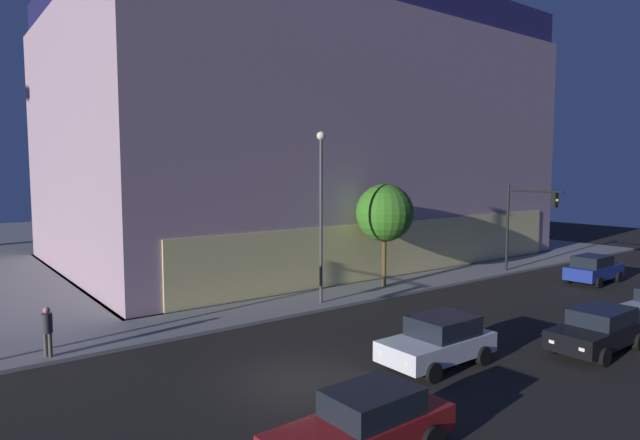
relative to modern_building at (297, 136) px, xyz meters
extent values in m
plane|color=black|center=(-15.14, -21.95, -9.67)|extent=(120.00, 120.00, 0.00)
cube|color=gray|center=(-15.14, 14.39, -9.60)|extent=(80.00, 60.00, 0.15)
cube|color=#4C4C51|center=(0.00, 0.05, -9.60)|extent=(35.47, 24.10, 0.15)
cube|color=#F7E48E|center=(0.00, -11.60, -7.79)|extent=(31.56, 0.60, 3.47)
cube|color=#AD8D9B|center=(0.00, 0.05, -1.03)|extent=(35.07, 23.70, 17.00)
cube|color=navy|center=(0.00, 0.05, 8.65)|extent=(34.37, 23.22, 2.35)
cylinder|color=black|center=(6.80, -14.90, -6.63)|extent=(0.18, 0.18, 5.80)
cylinder|color=black|center=(6.61, -16.92, -4.15)|extent=(0.50, 4.04, 0.12)
cube|color=black|center=(6.48, -18.32, -4.65)|extent=(0.35, 0.35, 0.90)
sphere|color=yellow|center=(6.46, -18.50, -4.65)|extent=(0.18, 0.18, 0.18)
cylinder|color=#434343|center=(-8.65, -14.58, -5.42)|extent=(0.16, 0.16, 8.21)
sphere|color=#F9EFC6|center=(-8.65, -14.58, -1.16)|extent=(0.44, 0.44, 0.44)
cylinder|color=brown|center=(-3.30, -13.58, -8.06)|extent=(0.25, 0.25, 2.93)
sphere|color=#397D21|center=(-3.30, -13.58, -5.26)|extent=(3.32, 3.32, 3.32)
cylinder|color=#4C473D|center=(-21.19, -15.16, -9.08)|extent=(0.14, 0.14, 0.88)
cylinder|color=#4C473D|center=(-21.31, -15.02, -9.08)|extent=(0.14, 0.14, 0.88)
cylinder|color=#333338|center=(-21.25, -15.09, -8.30)|extent=(0.36, 0.36, 0.69)
sphere|color=tan|center=(-21.25, -15.09, -7.83)|extent=(0.24, 0.24, 0.24)
cube|color=maroon|center=(-16.68, -26.76, -9.00)|extent=(4.79, 1.85, 0.63)
cube|color=black|center=(-16.33, -26.75, -8.37)|extent=(2.20, 1.62, 0.63)
cylinder|color=black|center=(-15.19, -27.61, -9.32)|extent=(0.72, 0.26, 0.72)
cylinder|color=black|center=(-15.23, -25.85, -9.32)|extent=(0.72, 0.26, 0.72)
cube|color=silver|center=(-10.51, -23.73, -8.99)|extent=(4.23, 1.97, 0.69)
cube|color=black|center=(-10.20, -23.73, -8.31)|extent=(2.20, 1.77, 0.68)
cube|color=#F9F4CC|center=(-12.57, -24.32, -8.99)|extent=(0.12, 0.20, 0.12)
cube|color=#F9F4CC|center=(-12.58, -23.15, -8.99)|extent=(0.12, 0.20, 0.12)
cylinder|color=black|center=(-11.82, -24.71, -9.34)|extent=(0.67, 0.24, 0.67)
cylinder|color=black|center=(-11.82, -22.76, -9.34)|extent=(0.67, 0.24, 0.67)
cylinder|color=black|center=(-9.20, -24.70, -9.34)|extent=(0.67, 0.24, 0.67)
cylinder|color=black|center=(-9.21, -22.75, -9.34)|extent=(0.67, 0.24, 0.67)
cube|color=black|center=(-4.60, -26.39, -8.99)|extent=(4.55, 1.86, 0.69)
cube|color=black|center=(-4.26, -26.39, -8.35)|extent=(2.44, 1.65, 0.58)
cube|color=#F9F4CC|center=(-6.80, -26.96, -8.99)|extent=(0.12, 0.20, 0.12)
cube|color=#F9F4CC|center=(-6.82, -25.89, -8.99)|extent=(0.12, 0.20, 0.12)
cylinder|color=black|center=(-5.99, -27.31, -9.33)|extent=(0.68, 0.25, 0.68)
cylinder|color=black|center=(-6.01, -25.52, -9.33)|extent=(0.68, 0.25, 0.68)
cylinder|color=black|center=(-3.18, -27.27, -9.33)|extent=(0.68, 0.25, 0.68)
cylinder|color=black|center=(-3.21, -25.47, -9.33)|extent=(0.68, 0.25, 0.68)
cube|color=#F9F4CC|center=(-0.99, -25.79, -8.99)|extent=(0.13, 0.20, 0.12)
cylinder|color=black|center=(-0.13, -25.44, -9.34)|extent=(0.69, 0.26, 0.68)
cube|color=navy|center=(8.01, -20.17, -8.97)|extent=(4.37, 1.89, 0.74)
cube|color=black|center=(7.69, -20.18, -8.28)|extent=(2.36, 1.65, 0.62)
cube|color=#F9F4CC|center=(10.10, -19.58, -8.97)|extent=(0.13, 0.20, 0.12)
cube|color=#F9F4CC|center=(10.13, -20.63, -8.97)|extent=(0.13, 0.20, 0.12)
cylinder|color=black|center=(9.32, -19.25, -9.34)|extent=(0.68, 0.26, 0.67)
cylinder|color=black|center=(9.38, -21.01, -9.34)|extent=(0.68, 0.26, 0.67)
cylinder|color=black|center=(6.65, -19.33, -9.34)|extent=(0.68, 0.26, 0.67)
cylinder|color=black|center=(6.70, -21.09, -9.34)|extent=(0.68, 0.26, 0.67)
camera|label=1|loc=(-24.65, -35.74, -2.97)|focal=29.96mm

